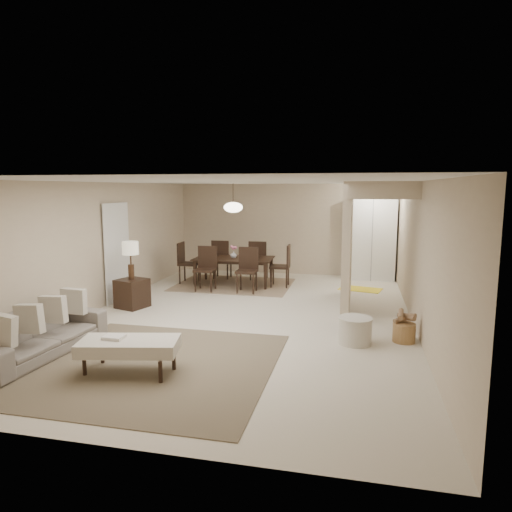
% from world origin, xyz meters
% --- Properties ---
extents(floor, '(9.00, 9.00, 0.00)m').
position_xyz_m(floor, '(0.00, 0.00, 0.00)').
color(floor, beige).
rests_on(floor, ground).
extents(ceiling, '(9.00, 9.00, 0.00)m').
position_xyz_m(ceiling, '(0.00, 0.00, 2.50)').
color(ceiling, white).
rests_on(ceiling, back_wall).
extents(back_wall, '(6.00, 0.00, 6.00)m').
position_xyz_m(back_wall, '(0.00, 4.50, 1.25)').
color(back_wall, '#BEAA8F').
rests_on(back_wall, floor).
extents(left_wall, '(0.00, 9.00, 9.00)m').
position_xyz_m(left_wall, '(-3.00, 0.00, 1.25)').
color(left_wall, '#BEAA8F').
rests_on(left_wall, floor).
extents(right_wall, '(0.00, 9.00, 9.00)m').
position_xyz_m(right_wall, '(3.00, 0.00, 1.25)').
color(right_wall, '#BEAA8F').
rests_on(right_wall, floor).
extents(partition, '(0.15, 2.50, 2.50)m').
position_xyz_m(partition, '(1.80, 1.25, 1.25)').
color(partition, '#BEAA8F').
rests_on(partition, floor).
extents(doorway, '(0.04, 0.90, 2.04)m').
position_xyz_m(doorway, '(-2.97, 0.60, 1.02)').
color(doorway, black).
rests_on(doorway, floor).
extents(pantry_cabinet, '(1.20, 0.55, 2.10)m').
position_xyz_m(pantry_cabinet, '(2.35, 4.15, 1.05)').
color(pantry_cabinet, white).
rests_on(pantry_cabinet, floor).
extents(flush_light, '(0.44, 0.44, 0.05)m').
position_xyz_m(flush_light, '(2.30, 3.20, 2.46)').
color(flush_light, white).
rests_on(flush_light, ceiling).
extents(living_rug, '(3.20, 3.20, 0.01)m').
position_xyz_m(living_rug, '(-0.64, -2.59, 0.01)').
color(living_rug, brown).
rests_on(living_rug, floor).
extents(sofa, '(2.21, 0.99, 0.63)m').
position_xyz_m(sofa, '(-2.45, -2.59, 0.32)').
color(sofa, slate).
rests_on(sofa, floor).
extents(ottoman_bench, '(1.35, 0.83, 0.45)m').
position_xyz_m(ottoman_bench, '(-0.84, -2.89, 0.36)').
color(ottoman_bench, beige).
rests_on(ottoman_bench, living_rug).
extents(side_table, '(0.66, 0.66, 0.58)m').
position_xyz_m(side_table, '(-2.40, 0.14, 0.29)').
color(side_table, black).
rests_on(side_table, floor).
extents(table_lamp, '(0.32, 0.32, 0.76)m').
position_xyz_m(table_lamp, '(-2.40, 0.14, 1.14)').
color(table_lamp, '#432C1C').
rests_on(table_lamp, side_table).
extents(round_pouf, '(0.53, 0.53, 0.41)m').
position_xyz_m(round_pouf, '(2.00, -1.07, 0.20)').
color(round_pouf, beige).
rests_on(round_pouf, floor).
extents(wicker_basket, '(0.43, 0.43, 0.30)m').
position_xyz_m(wicker_basket, '(2.75, -0.83, 0.15)').
color(wicker_basket, olive).
rests_on(wicker_basket, floor).
extents(dining_rug, '(2.80, 2.10, 0.01)m').
position_xyz_m(dining_rug, '(-0.98, 2.67, 0.01)').
color(dining_rug, '#846952').
rests_on(dining_rug, floor).
extents(dining_table, '(1.96, 1.14, 0.68)m').
position_xyz_m(dining_table, '(-0.98, 2.67, 0.34)').
color(dining_table, black).
rests_on(dining_table, dining_rug).
extents(dining_chairs, '(2.78, 2.05, 1.03)m').
position_xyz_m(dining_chairs, '(-0.98, 2.67, 0.52)').
color(dining_chairs, black).
rests_on(dining_chairs, dining_rug).
extents(vase, '(0.17, 0.17, 0.16)m').
position_xyz_m(vase, '(-0.98, 2.67, 0.76)').
color(vase, silver).
rests_on(vase, dining_table).
extents(yellow_mat, '(1.07, 0.79, 0.01)m').
position_xyz_m(yellow_mat, '(2.09, 2.84, 0.01)').
color(yellow_mat, yellow).
rests_on(yellow_mat, floor).
extents(pendant_light, '(0.46, 0.46, 0.71)m').
position_xyz_m(pendant_light, '(-0.98, 2.67, 1.92)').
color(pendant_light, '#432C1C').
rests_on(pendant_light, ceiling).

